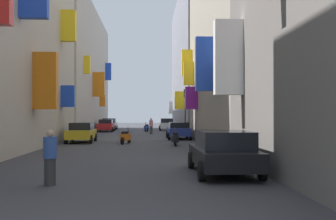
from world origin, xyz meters
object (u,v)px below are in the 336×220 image
(parked_car_black, at_px, (223,151))
(scooter_black, at_px, (175,138))
(parked_car_yellow, at_px, (82,132))
(pedestrian_near_left, at_px, (151,126))
(scooter_orange, at_px, (126,137))
(parked_car_white, at_px, (167,124))
(pedestrian_crossing, at_px, (50,158))
(traffic_light_far_corner, at_px, (185,104))
(parked_car_silver, at_px, (109,124))
(scooter_blue, at_px, (146,128))
(parked_car_red, at_px, (106,125))
(parked_car_blue, at_px, (179,130))

(parked_car_black, bearing_deg, scooter_black, 93.30)
(parked_car_yellow, relative_size, pedestrian_near_left, 2.37)
(parked_car_black, relative_size, scooter_orange, 2.43)
(parked_car_white, bearing_deg, scooter_black, -91.48)
(scooter_orange, relative_size, pedestrian_crossing, 1.18)
(traffic_light_far_corner, bearing_deg, parked_car_white, 93.53)
(pedestrian_crossing, bearing_deg, pedestrian_near_left, 84.25)
(parked_car_black, bearing_deg, parked_car_white, 90.10)
(scooter_orange, xyz_separation_m, traffic_light_far_corner, (4.91, 8.80, 2.47))
(parked_car_silver, bearing_deg, scooter_black, -76.58)
(scooter_orange, xyz_separation_m, pedestrian_near_left, (1.87, 14.22, 0.37))
(scooter_black, relative_size, pedestrian_near_left, 1.07)
(parked_car_white, distance_m, pedestrian_near_left, 10.37)
(parked_car_black, bearing_deg, scooter_blue, 94.28)
(parked_car_silver, relative_size, parked_car_red, 1.00)
(parked_car_yellow, xyz_separation_m, parked_car_red, (-0.18, 19.21, 0.02))
(parked_car_red, bearing_deg, scooter_blue, -1.19)
(parked_car_white, bearing_deg, parked_car_silver, 161.34)
(parked_car_yellow, height_order, scooter_orange, parked_car_yellow)
(scooter_orange, xyz_separation_m, pedestrian_crossing, (-1.24, -16.67, 0.31))
(parked_car_yellow, bearing_deg, traffic_light_far_corner, 41.90)
(parked_car_black, distance_m, pedestrian_crossing, 5.59)
(parked_car_silver, xyz_separation_m, traffic_light_far_corner, (8.51, -18.13, 2.14))
(parked_car_silver, height_order, parked_car_blue, parked_car_silver)
(parked_car_blue, xyz_separation_m, scooter_black, (-0.77, -7.24, -0.27))
(parked_car_silver, height_order, parked_car_black, parked_car_silver)
(parked_car_white, xyz_separation_m, scooter_blue, (-2.58, -3.78, -0.34))
(parked_car_red, relative_size, scooter_orange, 2.28)
(parked_car_silver, xyz_separation_m, parked_car_yellow, (0.36, -25.44, -0.04))
(parked_car_white, bearing_deg, pedestrian_crossing, -97.21)
(parked_car_silver, distance_m, pedestrian_crossing, 43.66)
(scooter_black, distance_m, traffic_light_far_corner, 11.10)
(parked_car_silver, bearing_deg, traffic_light_far_corner, -64.85)
(pedestrian_crossing, bearing_deg, scooter_orange, 85.73)
(scooter_blue, bearing_deg, parked_car_yellow, -103.57)
(parked_car_white, xyz_separation_m, scooter_orange, (-3.95, -24.38, -0.34))
(parked_car_white, distance_m, parked_car_blue, 19.03)
(pedestrian_crossing, bearing_deg, parked_car_silver, 93.10)
(scooter_black, bearing_deg, parked_car_yellow, 152.57)
(parked_car_red, relative_size, scooter_blue, 2.38)
(pedestrian_crossing, xyz_separation_m, pedestrian_near_left, (3.11, 30.89, 0.05))
(parked_car_black, distance_m, scooter_orange, 15.32)
(scooter_orange, bearing_deg, parked_car_silver, 97.62)
(parked_car_red, bearing_deg, pedestrian_crossing, -86.66)
(parked_car_white, relative_size, parked_car_red, 0.95)
(pedestrian_near_left, bearing_deg, parked_car_white, 78.42)
(parked_car_white, relative_size, parked_car_blue, 0.92)
(parked_car_blue, height_order, pedestrian_crossing, pedestrian_crossing)
(parked_car_white, relative_size, traffic_light_far_corner, 0.93)
(pedestrian_crossing, bearing_deg, scooter_blue, 85.99)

